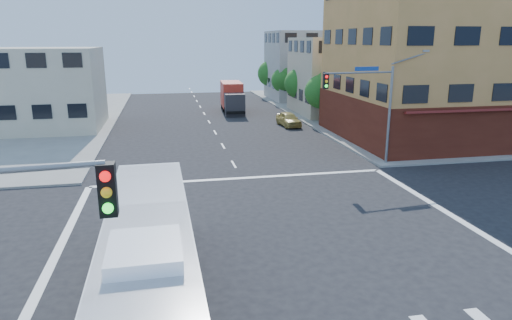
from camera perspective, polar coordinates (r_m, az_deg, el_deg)
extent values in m
plane|color=black|center=(21.06, 2.61, -9.75)|extent=(120.00, 120.00, 0.00)
cube|color=gray|center=(67.24, 25.08, 6.01)|extent=(50.00, 50.00, 0.15)
cube|color=#D4904C|center=(44.58, 22.75, 11.44)|extent=(18.00, 15.00, 14.00)
cube|color=#551F13|center=(45.06, 22.12, 5.10)|extent=(18.09, 15.08, 4.00)
cube|color=maroon|center=(39.18, 27.99, 5.53)|extent=(16.00, 1.60, 0.51)
cube|color=#BAA98E|center=(57.03, 11.20, 10.26)|extent=(12.00, 10.00, 9.00)
cube|color=#9C9C97|center=(70.12, 6.81, 11.64)|extent=(12.00, 10.00, 10.00)
cube|color=beige|center=(50.33, -25.73, 7.95)|extent=(12.00, 10.00, 8.00)
cylinder|color=gray|center=(33.62, 16.31, 5.23)|extent=(0.18, 0.18, 7.00)
cylinder|color=gray|center=(31.96, 12.87, 10.59)|extent=(5.01, 0.62, 0.12)
cube|color=black|center=(30.84, 8.70, 9.72)|extent=(0.32, 0.30, 1.00)
sphere|color=#FF0C0C|center=(30.65, 8.83, 10.24)|extent=(0.20, 0.20, 0.20)
sphere|color=yellow|center=(30.68, 8.81, 9.69)|extent=(0.20, 0.20, 0.20)
sphere|color=#19FF33|center=(30.70, 8.79, 9.13)|extent=(0.20, 0.20, 0.20)
cube|color=navy|center=(32.20, 13.69, 11.02)|extent=(1.80, 0.22, 0.28)
cube|color=gray|center=(34.67, 20.42, 12.67)|extent=(0.50, 0.22, 0.14)
cube|color=black|center=(8.75, -18.06, -3.53)|extent=(0.32, 0.30, 1.00)
sphere|color=#FF0C0C|center=(8.51, -18.35, -1.97)|extent=(0.20, 0.20, 0.20)
sphere|color=yellow|center=(8.59, -18.19, -3.88)|extent=(0.20, 0.20, 0.20)
sphere|color=#19FF33|center=(8.69, -18.03, -5.76)|extent=(0.20, 0.20, 0.20)
cylinder|color=#382214|center=(50.02, 8.07, 5.70)|extent=(0.28, 0.28, 1.92)
sphere|color=#17511A|center=(49.70, 8.17, 8.44)|extent=(3.60, 3.60, 3.60)
sphere|color=#17511A|center=(49.47, 8.77, 9.44)|extent=(2.52, 2.52, 2.52)
cylinder|color=#382214|center=(57.54, 5.43, 7.00)|extent=(0.28, 0.28, 1.99)
sphere|color=#17511A|center=(57.25, 5.50, 9.49)|extent=(3.80, 3.80, 3.80)
sphere|color=#17511A|center=(57.00, 6.00, 10.42)|extent=(2.66, 2.66, 2.66)
cylinder|color=#382214|center=(65.18, 3.40, 7.90)|extent=(0.28, 0.28, 1.89)
sphere|color=#17511A|center=(64.94, 3.43, 9.92)|extent=(3.40, 3.40, 3.40)
sphere|color=#17511A|center=(64.69, 3.86, 10.65)|extent=(2.38, 2.38, 2.38)
cylinder|color=#382214|center=(72.89, 1.79, 8.71)|extent=(0.28, 0.28, 2.03)
sphere|color=#17511A|center=(72.66, 1.81, 10.76)|extent=(4.00, 4.00, 4.00)
sphere|color=#17511A|center=(72.39, 2.18, 11.53)|extent=(2.80, 2.80, 2.80)
cube|color=black|center=(16.36, -12.85, -15.58)|extent=(2.82, 12.53, 0.47)
cube|color=white|center=(15.76, -13.12, -11.58)|extent=(2.81, 12.50, 2.96)
cube|color=black|center=(15.68, -13.16, -10.98)|extent=(2.86, 12.13, 1.30)
cube|color=black|center=(21.45, -12.96, -4.13)|extent=(2.44, 0.09, 1.40)
cube|color=#E5590C|center=(21.17, -13.12, -1.44)|extent=(1.99, 0.08, 0.29)
cube|color=white|center=(15.19, -13.43, -6.77)|extent=(2.75, 12.25, 0.12)
cube|color=white|center=(12.23, -13.74, -10.98)|extent=(1.88, 2.31, 0.37)
cube|color=#136B36|center=(15.75, -18.01, -15.06)|extent=(0.09, 5.72, 0.29)
cube|color=#136B36|center=(15.66, -7.92, -14.61)|extent=(0.09, 5.72, 0.29)
cylinder|color=black|center=(20.00, -16.39, -10.06)|extent=(0.33, 1.08, 1.08)
cylinder|color=#99999E|center=(20.01, -16.81, -10.08)|extent=(0.05, 0.54, 0.54)
cylinder|color=black|center=(19.93, -9.16, -9.71)|extent=(0.33, 1.08, 1.08)
cylinder|color=#99999E|center=(19.93, -8.74, -9.68)|extent=(0.05, 0.54, 0.54)
cube|color=#29282D|center=(54.34, -2.69, 6.92)|extent=(2.44, 2.34, 2.63)
cube|color=black|center=(53.34, -2.59, 7.21)|extent=(2.12, 0.20, 1.01)
cube|color=red|center=(58.03, -3.08, 8.23)|extent=(2.73, 5.78, 3.03)
cube|color=black|center=(57.03, -2.94, 6.53)|extent=(2.65, 8.19, 0.30)
cylinder|color=black|center=(54.56, -3.82, 6.08)|extent=(0.34, 1.02, 1.01)
cylinder|color=black|center=(54.76, -1.59, 6.14)|extent=(0.34, 1.02, 1.01)
cylinder|color=black|center=(57.45, -4.05, 6.52)|extent=(0.34, 1.02, 1.01)
cylinder|color=black|center=(57.64, -1.93, 6.57)|extent=(0.34, 1.02, 1.01)
cylinder|color=black|center=(59.94, -4.24, 6.86)|extent=(0.34, 1.02, 1.01)
cylinder|color=black|center=(60.13, -2.21, 6.91)|extent=(0.34, 1.02, 1.01)
imported|color=tan|center=(47.87, 4.09, 5.12)|extent=(2.03, 4.38, 1.45)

